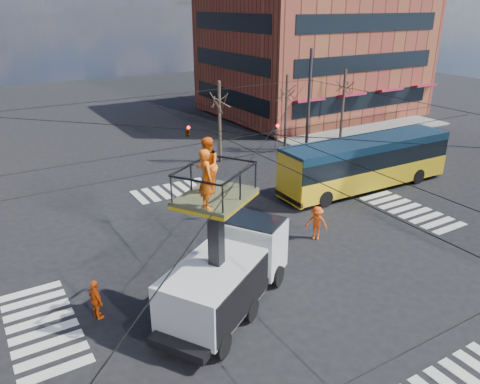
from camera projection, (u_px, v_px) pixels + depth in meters
The scene contains 13 objects.
ground at pixel (266, 256), 22.06m from camera, with size 120.00×120.00×0.00m, color black.
sidewalk_ne at pixel (319, 117), 48.77m from camera, with size 18.00×18.00×0.12m, color slate.
crosswalks at pixel (266, 256), 22.06m from camera, with size 22.40×22.40×0.02m, color silver, non-canonical shape.
building_ne at pixel (312, 45), 48.99m from camera, with size 20.06×16.06×14.00m.
overhead_network at pixel (262, 168), 20.74m from camera, with size 24.24×24.24×8.00m.
tree_a at pixel (219, 100), 33.43m from camera, with size 2.00×2.00×6.00m.
tree_b at pixel (287, 92), 36.31m from camera, with size 2.00×2.00×6.00m.
tree_c at pixel (344, 86), 39.19m from camera, with size 2.00×2.00×6.00m.
utility_truck at pixel (227, 257), 17.62m from camera, with size 7.15×5.66×6.98m.
city_bus at pixel (366, 162), 29.63m from camera, with size 12.06×2.95×3.20m.
traffic_cone at pixel (194, 321), 17.01m from camera, with size 0.36×0.36×0.67m, color #FE370A.
worker_ground at pixel (96, 300), 17.42m from camera, with size 0.95×0.40×1.62m, color #FF6010.
flagger at pixel (317, 223), 23.37m from camera, with size 1.14×0.65×1.76m, color #E4450E.
Camera 1 is at (-11.07, -15.87, 11.09)m, focal length 35.00 mm.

